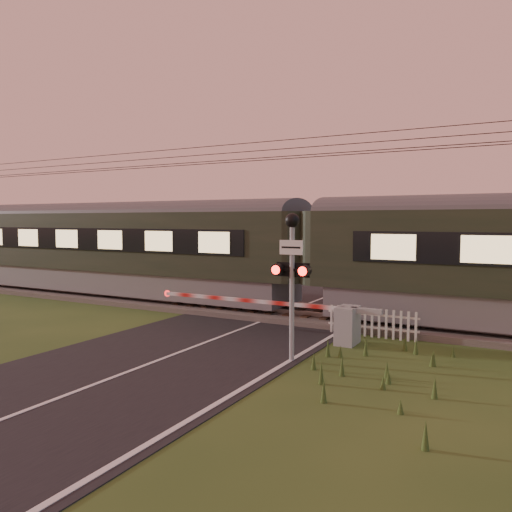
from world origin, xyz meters
The scene contains 8 objects.
ground centered at (0.00, 0.00, 0.00)m, with size 160.00×160.00×0.00m, color #29451A.
road centered at (0.02, -0.23, 0.01)m, with size 6.00×140.00×0.03m.
track_bed centered at (0.00, 6.50, 0.07)m, with size 140.00×3.40×0.39m.
overhead_wires centered at (0.00, 6.50, 5.72)m, with size 120.00×0.62×0.62m.
train centered at (1.13, 6.50, 2.17)m, with size 40.53×2.79×3.77m.
boom_gate centered at (3.01, 3.50, 0.58)m, with size 7.14×0.79×1.04m.
crossing_signal centered at (2.76, 1.29, 2.41)m, with size 0.89×0.36×3.50m.
picket_fence centered at (3.77, 4.60, 0.42)m, with size 2.63×0.07×0.83m.
Camera 1 is at (7.59, -9.29, 3.33)m, focal length 35.00 mm.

